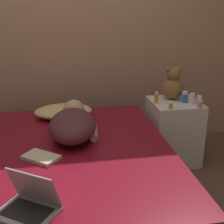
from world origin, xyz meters
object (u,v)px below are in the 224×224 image
at_px(bottle_amber, 171,106).
at_px(bottle_pink, 200,104).
at_px(laptop, 30,203).
at_px(bottle_clear, 199,100).
at_px(teddy_bear, 173,85).
at_px(book, 41,157).
at_px(bottle_orange, 156,98).
at_px(bottle_white, 192,99).
at_px(bottle_blue, 185,97).
at_px(pillow, 63,111).
at_px(person_lying, 73,123).

height_order(bottle_amber, bottle_pink, bottle_pink).
height_order(laptop, bottle_clear, laptop).
height_order(teddy_bear, book, teddy_bear).
bearing_deg(book, bottle_clear, 24.74).
bearing_deg(bottle_orange, bottle_amber, -67.21).
bearing_deg(bottle_white, bottle_amber, -158.24).
height_order(bottle_white, bottle_pink, bottle_white).
bearing_deg(book, bottle_pink, 21.75).
xyz_separation_m(bottle_white, bottle_blue, (-0.05, 0.06, 0.00)).
xyz_separation_m(pillow, bottle_blue, (1.11, -0.08, 0.10)).
bearing_deg(bottle_clear, bottle_amber, -161.87).
bearing_deg(bottle_white, book, -154.34).
bearing_deg(person_lying, bottle_pink, 14.68).
xyz_separation_m(laptop, bottle_orange, (1.05, 1.26, 0.10)).
xyz_separation_m(laptop, bottle_blue, (1.31, 1.24, 0.10)).
height_order(laptop, bottle_blue, laptop).
distance_m(person_lying, laptop, 0.94).
relative_size(bottle_amber, bottle_pink, 0.95).
height_order(laptop, bottle_orange, laptop).
xyz_separation_m(laptop, bottle_clear, (1.43, 1.19, 0.09)).
xyz_separation_m(bottle_white, bottle_pink, (0.03, -0.10, -0.02)).
bearing_deg(pillow, person_lying, -81.42).
bearing_deg(laptop, bottle_orange, 84.73).
height_order(person_lying, bottle_amber, person_lying).
bearing_deg(bottle_orange, book, -144.76).
relative_size(pillow, person_lying, 0.69).
relative_size(bottle_clear, bottle_orange, 0.67).
bearing_deg(bottle_clear, bottle_orange, 168.72).
bearing_deg(bottle_clear, book, -155.26).
xyz_separation_m(person_lying, teddy_bear, (0.97, 0.48, 0.13)).
bearing_deg(teddy_bear, bottle_clear, -44.44).
bearing_deg(bottle_blue, teddy_bear, 119.04).
relative_size(person_lying, laptop, 2.12).
relative_size(person_lying, bottle_pink, 11.91).
bearing_deg(laptop, bottle_blue, 77.81).
relative_size(bottle_orange, book, 0.40).
height_order(bottle_amber, bottle_orange, bottle_orange).
distance_m(laptop, bottle_white, 1.81).
distance_m(bottle_amber, bottle_pink, 0.27).
bearing_deg(laptop, teddy_bear, 82.29).
height_order(bottle_amber, bottle_clear, bottle_clear).
height_order(bottle_white, bottle_orange, bottle_orange).
xyz_separation_m(person_lying, bottle_amber, (0.85, 0.19, 0.03)).
bearing_deg(bottle_pink, bottle_white, 108.28).
bearing_deg(bottle_clear, laptop, -140.18).
bearing_deg(bottle_pink, teddy_bear, 117.94).
xyz_separation_m(pillow, bottle_pink, (1.19, -0.24, 0.08)).
bearing_deg(laptop, bottle_amber, 78.55).
bearing_deg(bottle_white, bottle_orange, 165.45).
bearing_deg(bottle_orange, person_lying, -154.72).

